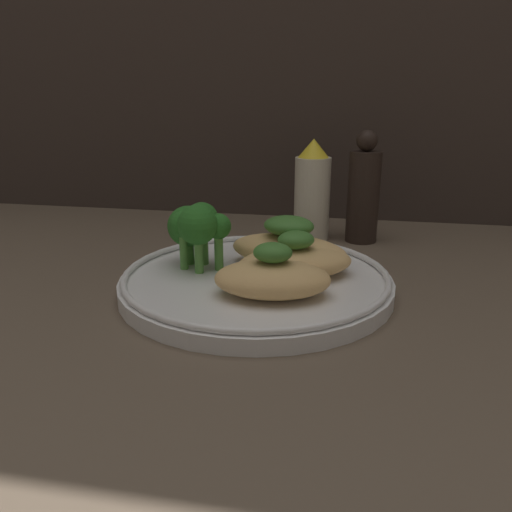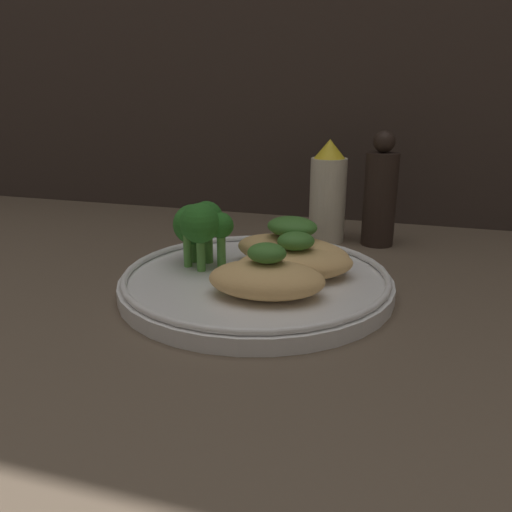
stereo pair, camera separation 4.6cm
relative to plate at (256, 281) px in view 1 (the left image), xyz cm
name	(u,v)px [view 1 (the left image)]	position (x,y,z in cm)	size (l,w,h in cm)	color
ground_plane	(256,295)	(0.00, 0.00, -1.49)	(180.00, 180.00, 1.00)	brown
plate	(256,281)	(0.00, 0.00, 0.00)	(25.23, 25.23, 2.00)	white
grilled_meat_front	(272,277)	(2.22, -4.23, 2.05)	(10.53, 7.56, 4.62)	tan
grilled_meat_middle	(295,261)	(3.58, 0.56, 1.96)	(12.22, 9.68, 4.41)	tan
grilled_meat_back	(288,247)	(2.53, 3.58, 2.40)	(12.40, 7.15, 5.03)	tan
broccoli_bunch	(195,226)	(-6.18, 1.48, 4.56)	(6.64, 6.39, 6.57)	#569942
sauce_bottle	(312,192)	(3.48, 18.90, 4.99)	(4.43, 4.43, 12.49)	beige
pepper_grinder	(364,193)	(9.74, 18.90, 5.15)	(3.88, 3.88, 13.61)	black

